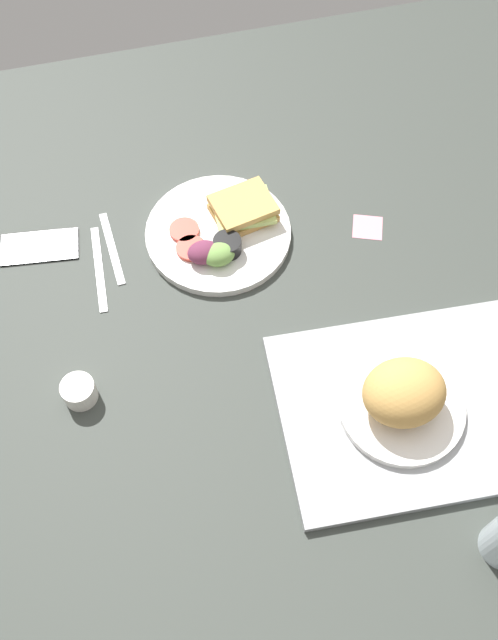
{
  "coord_description": "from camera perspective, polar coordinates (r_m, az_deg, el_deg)",
  "views": [
    {
      "loc": [
        16.56,
        60.69,
        106.53
      ],
      "look_at": [
        2.0,
        3.0,
        4.0
      ],
      "focal_mm": 39.25,
      "sensor_mm": 36.0,
      "label": 1
    }
  ],
  "objects": [
    {
      "name": "ground_plane",
      "position": [
        1.25,
        0.55,
        0.08
      ],
      "size": [
        190.0,
        150.0,
        3.0
      ],
      "primitive_type": "cube",
      "color": "#383D38"
    },
    {
      "name": "serving_tray",
      "position": [
        1.18,
        13.53,
        -6.79
      ],
      "size": [
        47.13,
        35.97,
        1.6
      ],
      "primitive_type": "cube",
      "rotation": [
        0.0,
        0.0,
        -0.07
      ],
      "color": "#9EA0A3",
      "rests_on": "ground_plane"
    },
    {
      "name": "bread_plate_near",
      "position": [
        1.13,
        12.46,
        -6.12
      ],
      "size": [
        20.45,
        20.45,
        10.38
      ],
      "color": "white",
      "rests_on": "serving_tray"
    },
    {
      "name": "plate_with_salad",
      "position": [
        1.32,
        -2.21,
        7.24
      ],
      "size": [
        27.41,
        27.41,
        5.4
      ],
      "color": "white",
      "rests_on": "ground_plane"
    },
    {
      "name": "espresso_cup",
      "position": [
        1.18,
        -13.68,
        -5.69
      ],
      "size": [
        5.6,
        5.6,
        4.0
      ],
      "primitive_type": "cylinder",
      "color": "silver",
      "rests_on": "ground_plane"
    },
    {
      "name": "fork",
      "position": [
        1.34,
        -11.12,
        5.8
      ],
      "size": [
        2.46,
        17.05,
        0.5
      ],
      "primitive_type": "cube",
      "rotation": [
        0.0,
        0.0,
        1.63
      ],
      "color": "#B7B7BC",
      "rests_on": "ground_plane"
    },
    {
      "name": "knife",
      "position": [
        1.32,
        -12.14,
        4.15
      ],
      "size": [
        2.32,
        19.05,
        0.5
      ],
      "primitive_type": "cube",
      "rotation": [
        0.0,
        0.0,
        1.52
      ],
      "color": "#B7B7BC",
      "rests_on": "ground_plane"
    },
    {
      "name": "cell_phone",
      "position": [
        1.37,
        -16.72,
        5.78
      ],
      "size": [
        15.17,
        8.9,
        0.8
      ],
      "primitive_type": "cube",
      "rotation": [
        0.0,
        0.0,
        -0.12
      ],
      "color": "black",
      "rests_on": "ground_plane"
    },
    {
      "name": "sticky_note",
      "position": [
        1.36,
        9.65,
        7.47
      ],
      "size": [
        7.24,
        7.24,
        0.12
      ],
      "primitive_type": "cube",
      "rotation": [
        0.0,
        0.0,
        -0.37
      ],
      "color": "pink",
      "rests_on": "ground_plane"
    }
  ]
}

